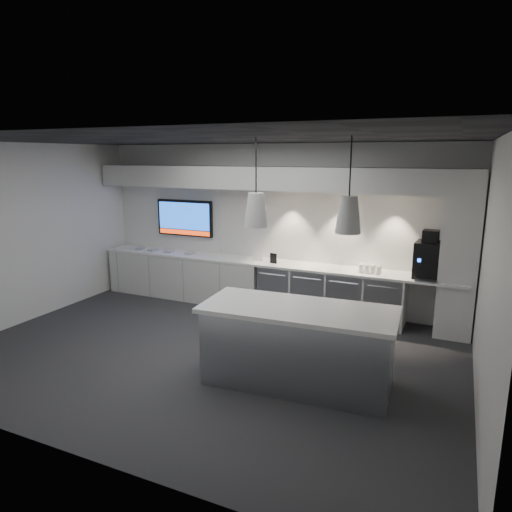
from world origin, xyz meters
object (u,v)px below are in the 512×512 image
at_px(wall_tv, 185,218).
at_px(island, 297,346).
at_px(bin, 213,353).
at_px(coffee_machine, 429,258).

distance_m(wall_tv, island, 4.47).
bearing_deg(bin, coffee_machine, 46.38).
xyz_separation_m(island, bin, (-1.15, -0.07, -0.28)).
relative_size(wall_tv, island, 0.52).
bearing_deg(coffee_machine, island, -113.61).
xyz_separation_m(island, coffee_machine, (1.30, 2.50, 0.71)).
bearing_deg(bin, wall_tv, 128.22).
bearing_deg(wall_tv, coffee_machine, -3.02).
bearing_deg(bin, island, 3.40).
bearing_deg(island, coffee_machine, 59.09).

